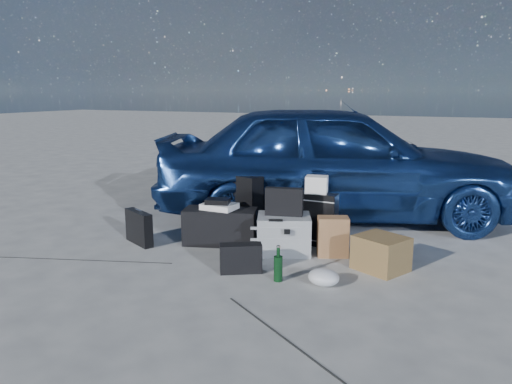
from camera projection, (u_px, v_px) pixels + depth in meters
ground at (243, 266)px, 4.81m from camera, size 60.00×60.00×0.00m
car at (335, 161)px, 6.41m from camera, size 4.85×3.26×1.53m
pelican_case at (284, 234)px, 5.18m from camera, size 0.67×0.61×0.39m
laptop_bag at (284, 202)px, 5.12m from camera, size 0.40×0.17×0.29m
briefcase at (139, 228)px, 5.47m from camera, size 0.46×0.31×0.36m
suitcase_left at (240, 205)px, 5.80m from camera, size 0.58×0.35×0.71m
suitcase_right at (315, 219)px, 5.42m from camera, size 0.49×0.19×0.58m
white_carton at (317, 184)px, 5.35m from camera, size 0.26×0.22×0.18m
duffel_bag at (220, 227)px, 5.46m from camera, size 0.85×0.54×0.39m
flat_box_white at (219, 206)px, 5.42m from camera, size 0.36×0.28×0.06m
flat_box_black at (218, 201)px, 5.40m from camera, size 0.29×0.24×0.05m
kraft_bag at (333, 237)px, 5.05m from camera, size 0.35×0.29×0.41m
cardboard_box at (381, 253)px, 4.67m from camera, size 0.56×0.53×0.32m
plastic_bag at (324, 277)px, 4.31m from camera, size 0.28×0.24×0.15m
messenger_bag at (241, 258)px, 4.61m from camera, size 0.41×0.32×0.27m
green_bottle at (278, 264)px, 4.40m from camera, size 0.09×0.09×0.31m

